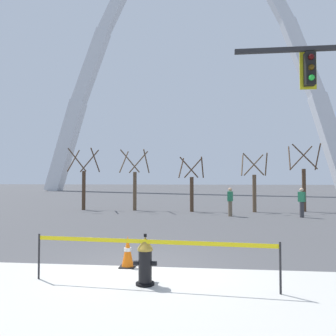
{
  "coord_description": "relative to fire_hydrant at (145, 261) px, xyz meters",
  "views": [
    {
      "loc": [
        1.4,
        -7.44,
        2.05
      ],
      "look_at": [
        0.09,
        5.0,
        2.5
      ],
      "focal_mm": 34.13,
      "sensor_mm": 36.0,
      "label": 1
    }
  ],
  "objects": [
    {
      "name": "pedestrian_standing_center",
      "position": [
        6.49,
        11.78,
        0.35
      ],
      "size": [
        0.38,
        0.38,
        1.59
      ],
      "color": "#38383D",
      "rests_on": "ground"
    },
    {
      "name": "pedestrian_walking_left",
      "position": [
        2.68,
        11.91,
        0.35
      ],
      "size": [
        0.33,
        0.39,
        1.59
      ],
      "color": "brown",
      "rests_on": "ground"
    },
    {
      "name": "traffic_cone_by_hydrant",
      "position": [
        -0.63,
        1.19,
        -0.11
      ],
      "size": [
        0.36,
        0.36,
        0.73
      ],
      "color": "black",
      "rests_on": "ground"
    },
    {
      "name": "ground_plane",
      "position": [
        -0.3,
        1.25,
        -0.47
      ],
      "size": [
        240.0,
        240.0,
        0.0
      ],
      "primitive_type": "plane",
      "color": "#474749"
    },
    {
      "name": "fire_hydrant",
      "position": [
        0.0,
        0.0,
        0.0
      ],
      "size": [
        0.46,
        0.48,
        0.99
      ],
      "color": "black",
      "rests_on": "ground"
    },
    {
      "name": "tree_left_mid",
      "position": [
        -3.32,
        14.68,
        1.32
      ],
      "size": [
        1.85,
        1.86,
        4.01
      ],
      "color": "brown",
      "rests_on": "ground"
    },
    {
      "name": "tree_right_mid",
      "position": [
        7.61,
        15.04,
        1.44
      ],
      "size": [
        1.97,
        1.99,
        4.29
      ],
      "color": "#473323",
      "rests_on": "ground"
    },
    {
      "name": "tree_far_left",
      "position": [
        -6.83,
        14.67,
        1.37
      ],
      "size": [
        1.91,
        1.92,
        4.14
      ],
      "color": "#473323",
      "rests_on": "ground"
    },
    {
      "name": "monument_arch",
      "position": [
        -0.3,
        49.16,
        21.11
      ],
      "size": [
        53.1,
        2.47,
        49.1
      ],
      "color": "silver",
      "rests_on": "ground"
    },
    {
      "name": "caution_tape_barrier",
      "position": [
        0.13,
        -0.07,
        0.17
      ],
      "size": [
        4.77,
        0.42,
        0.93
      ],
      "color": "#232326",
      "rests_on": "ground"
    },
    {
      "name": "tree_center_left",
      "position": [
        0.47,
        14.23,
        1.07
      ],
      "size": [
        1.61,
        1.62,
        3.47
      ],
      "color": "#473323",
      "rests_on": "ground"
    },
    {
      "name": "tree_center_right",
      "position": [
        4.41,
        14.42,
        1.17
      ],
      "size": [
        1.71,
        1.72,
        3.7
      ],
      "color": "brown",
      "rests_on": "ground"
    }
  ]
}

